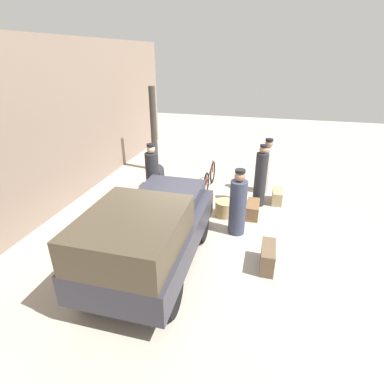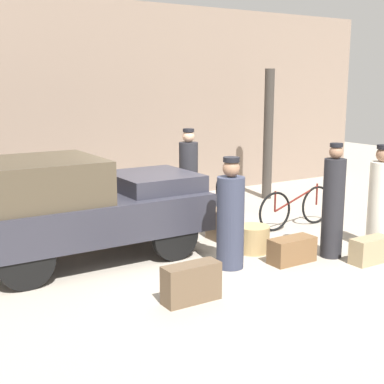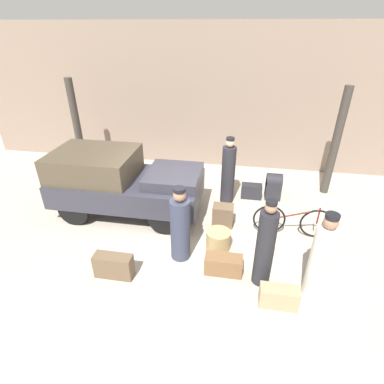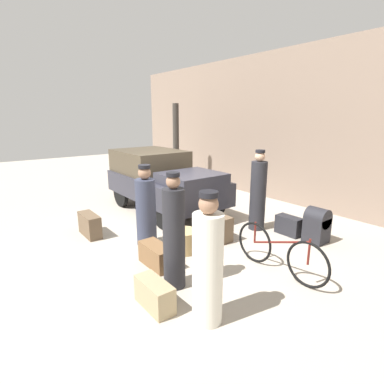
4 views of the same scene
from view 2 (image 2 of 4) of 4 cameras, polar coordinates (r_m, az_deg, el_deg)
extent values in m
plane|color=#A89E8E|center=(8.81, -0.41, -6.43)|extent=(30.00, 30.00, 0.00)
cube|color=gray|center=(12.04, -10.81, 9.13)|extent=(16.00, 0.15, 4.50)
cylinder|color=#38332D|center=(12.75, 8.13, 6.05)|extent=(0.23, 0.23, 3.04)
cylinder|color=black|center=(9.71, -6.64, -2.41)|extent=(0.78, 0.12, 0.78)
cylinder|color=black|center=(8.32, -1.79, -4.72)|extent=(0.78, 0.12, 0.78)
cylinder|color=black|center=(7.48, -17.27, -7.14)|extent=(0.78, 0.12, 0.78)
cube|color=#2D2D38|center=(8.47, -11.33, -2.45)|extent=(3.70, 1.79, 0.59)
cube|color=#473D2D|center=(8.10, -17.01, 1.04)|extent=(2.04, 1.64, 0.64)
cube|color=#2D2D38|center=(8.87, -4.16, 1.18)|extent=(1.30, 1.39, 0.26)
torus|color=black|center=(10.76, 13.12, -1.33)|extent=(0.75, 0.04, 0.75)
torus|color=black|center=(10.04, 8.82, -2.08)|extent=(0.75, 0.04, 0.75)
cylinder|color=#591914|center=(10.35, 11.08, -0.69)|extent=(1.08, 0.04, 0.40)
cylinder|color=#591914|center=(10.00, 8.86, -0.99)|extent=(0.04, 0.04, 0.39)
cylinder|color=#591914|center=(10.71, 13.17, -0.23)|extent=(0.04, 0.04, 0.42)
cylinder|color=tan|center=(8.82, 6.54, -5.00)|extent=(0.53, 0.53, 0.43)
cylinder|color=#232328|center=(10.37, -0.38, 0.91)|extent=(0.37, 0.37, 1.60)
sphere|color=tan|center=(10.24, -0.38, 5.95)|extent=(0.23, 0.23, 0.23)
cylinder|color=black|center=(10.23, -0.38, 6.60)|extent=(0.22, 0.22, 0.06)
cylinder|color=#232328|center=(8.68, 14.81, -1.71)|extent=(0.34, 0.34, 1.57)
sphere|color=#936B51|center=(8.52, 15.12, 4.14)|extent=(0.21, 0.21, 0.21)
cylinder|color=black|center=(8.51, 15.15, 4.86)|extent=(0.20, 0.20, 0.06)
cylinder|color=silver|center=(9.31, 19.41, -1.44)|extent=(0.39, 0.39, 1.46)
sphere|color=#936B51|center=(9.16, 19.77, 3.77)|extent=(0.24, 0.24, 0.24)
cylinder|color=black|center=(9.15, 19.82, 4.54)|extent=(0.23, 0.23, 0.07)
cylinder|color=#33384C|center=(7.94, 4.12, -3.30)|extent=(0.41, 0.41, 1.38)
sphere|color=#936B51|center=(7.77, 4.21, 2.53)|extent=(0.25, 0.25, 0.25)
cylinder|color=black|center=(7.75, 4.22, 3.48)|extent=(0.24, 0.24, 0.07)
cube|color=brown|center=(6.83, -0.08, -9.68)|extent=(0.76, 0.28, 0.50)
cube|color=#9E8966|center=(8.70, 18.49, -5.91)|extent=(0.67, 0.28, 0.39)
cube|color=brown|center=(8.40, 10.62, -6.12)|extent=(0.74, 0.33, 0.39)
cube|color=#232328|center=(11.10, 1.81, -1.51)|extent=(0.57, 0.28, 0.42)
cube|color=brown|center=(9.52, 3.27, -3.36)|extent=(0.50, 0.36, 0.54)
cube|color=#232328|center=(11.51, 4.01, -0.74)|extent=(0.42, 0.42, 0.54)
cylinder|color=#232328|center=(11.45, 4.03, 0.58)|extent=(0.42, 0.42, 0.42)
camera|label=1|loc=(6.11, -53.24, 20.02)|focal=28.00mm
camera|label=3|loc=(6.01, 47.68, 23.93)|focal=28.00mm
camera|label=4|loc=(10.30, 39.24, 8.32)|focal=28.00mm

